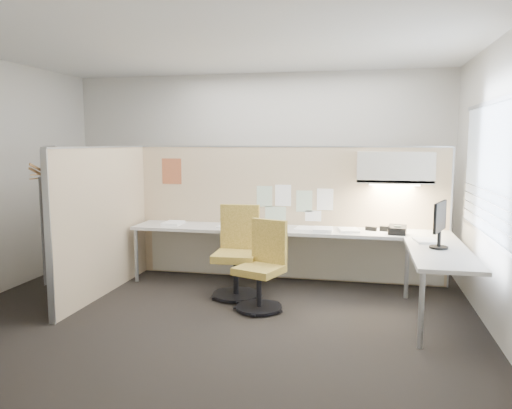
% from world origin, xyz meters
% --- Properties ---
extents(floor, '(5.50, 4.50, 0.01)m').
position_xyz_m(floor, '(0.00, 0.00, -0.01)').
color(floor, black).
rests_on(floor, ground).
extents(ceiling, '(5.50, 4.50, 0.01)m').
position_xyz_m(ceiling, '(0.00, 0.00, 2.80)').
color(ceiling, white).
rests_on(ceiling, wall_back).
extents(wall_back, '(5.50, 0.02, 2.80)m').
position_xyz_m(wall_back, '(0.00, 2.25, 1.40)').
color(wall_back, beige).
rests_on(wall_back, ground).
extents(wall_front, '(5.50, 0.02, 2.80)m').
position_xyz_m(wall_front, '(0.00, -2.25, 1.40)').
color(wall_front, beige).
rests_on(wall_front, ground).
extents(wall_right, '(0.02, 4.50, 2.80)m').
position_xyz_m(wall_right, '(2.75, 0.00, 1.40)').
color(wall_right, beige).
rests_on(wall_right, ground).
extents(window_pane, '(0.01, 2.80, 1.30)m').
position_xyz_m(window_pane, '(2.73, 0.00, 1.55)').
color(window_pane, '#A7B7C2').
rests_on(window_pane, wall_right).
extents(partition_back, '(4.10, 0.06, 1.75)m').
position_xyz_m(partition_back, '(0.55, 1.60, 0.88)').
color(partition_back, '#C8AF8A').
rests_on(partition_back, floor).
extents(partition_left, '(0.06, 2.20, 1.75)m').
position_xyz_m(partition_left, '(-1.50, 0.50, 0.88)').
color(partition_left, '#C8AF8A').
rests_on(partition_left, floor).
extents(desk, '(4.00, 2.07, 0.73)m').
position_xyz_m(desk, '(0.93, 1.13, 0.60)').
color(desk, beige).
rests_on(desk, floor).
extents(overhead_bin, '(0.90, 0.36, 0.38)m').
position_xyz_m(overhead_bin, '(1.90, 1.39, 1.51)').
color(overhead_bin, beige).
rests_on(overhead_bin, partition_back).
extents(task_light_strip, '(0.60, 0.06, 0.02)m').
position_xyz_m(task_light_strip, '(1.90, 1.39, 1.30)').
color(task_light_strip, '#FFEABF').
rests_on(task_light_strip, overhead_bin).
extents(pinned_papers, '(1.01, 0.00, 0.47)m').
position_xyz_m(pinned_papers, '(0.63, 1.57, 1.03)').
color(pinned_papers, '#8CBF8C').
rests_on(pinned_papers, partition_back).
extents(poster, '(0.28, 0.00, 0.35)m').
position_xyz_m(poster, '(-1.05, 1.57, 1.42)').
color(poster, orange).
rests_on(poster, partition_back).
extents(chair_left, '(0.57, 0.59, 0.96)m').
position_xyz_m(chair_left, '(0.47, 0.31, 0.45)').
color(chair_left, black).
rests_on(chair_left, floor).
extents(chair_right, '(0.56, 0.56, 1.06)m').
position_xyz_m(chair_right, '(0.09, 0.70, 0.49)').
color(chair_right, black).
rests_on(chair_right, floor).
extents(monitor, '(0.19, 0.44, 0.48)m').
position_xyz_m(monitor, '(2.30, 0.41, 1.01)').
color(monitor, black).
rests_on(monitor, desk).
extents(phone, '(0.23, 0.22, 0.12)m').
position_xyz_m(phone, '(1.93, 1.15, 0.78)').
color(phone, black).
rests_on(phone, desk).
extents(stapler, '(0.14, 0.09, 0.05)m').
position_xyz_m(stapler, '(1.64, 1.33, 0.76)').
color(stapler, black).
rests_on(stapler, desk).
extents(tape_dispenser, '(0.11, 0.09, 0.06)m').
position_xyz_m(tape_dispenser, '(1.80, 1.34, 0.76)').
color(tape_dispenser, black).
rests_on(tape_dispenser, desk).
extents(coat_hook, '(0.18, 0.47, 1.39)m').
position_xyz_m(coat_hook, '(-1.58, -0.50, 1.41)').
color(coat_hook, silver).
rests_on(coat_hook, partition_left).
extents(paper_stack_0, '(0.23, 0.30, 0.04)m').
position_xyz_m(paper_stack_0, '(-0.93, 1.27, 0.75)').
color(paper_stack_0, white).
rests_on(paper_stack_0, desk).
extents(paper_stack_1, '(0.27, 0.33, 0.02)m').
position_xyz_m(paper_stack_1, '(-0.16, 1.25, 0.74)').
color(paper_stack_1, white).
rests_on(paper_stack_1, desk).
extents(paper_stack_2, '(0.27, 0.33, 0.04)m').
position_xyz_m(paper_stack_2, '(0.43, 1.16, 0.75)').
color(paper_stack_2, white).
rests_on(paper_stack_2, desk).
extents(paper_stack_3, '(0.27, 0.33, 0.01)m').
position_xyz_m(paper_stack_3, '(0.82, 1.31, 0.74)').
color(paper_stack_3, white).
rests_on(paper_stack_3, desk).
extents(paper_stack_4, '(0.28, 0.34, 0.03)m').
position_xyz_m(paper_stack_4, '(1.37, 1.25, 0.74)').
color(paper_stack_4, white).
rests_on(paper_stack_4, desk).
extents(paper_stack_5, '(0.27, 0.33, 0.02)m').
position_xyz_m(paper_stack_5, '(2.21, 0.75, 0.74)').
color(paper_stack_5, white).
rests_on(paper_stack_5, desk).
extents(paper_stack_6, '(0.23, 0.30, 0.04)m').
position_xyz_m(paper_stack_6, '(1.06, 1.17, 0.75)').
color(paper_stack_6, white).
rests_on(paper_stack_6, desk).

